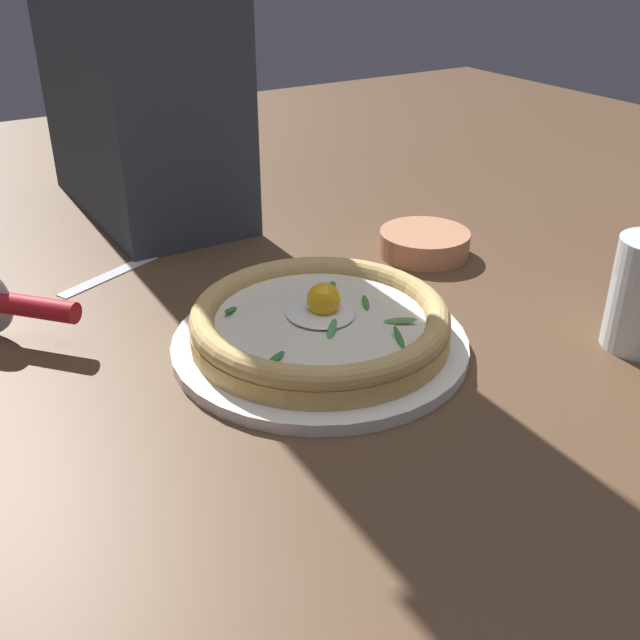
% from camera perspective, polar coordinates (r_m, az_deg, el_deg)
% --- Properties ---
extents(ground_plane, '(2.40, 2.40, 0.03)m').
position_cam_1_polar(ground_plane, '(0.74, 2.56, -4.05)').
color(ground_plane, brown).
rests_on(ground_plane, ground).
extents(pizza_plate, '(0.29, 0.29, 0.01)m').
position_cam_1_polar(pizza_plate, '(0.74, 0.00, -1.77)').
color(pizza_plate, white).
rests_on(pizza_plate, ground).
extents(pizza, '(0.25, 0.25, 0.06)m').
position_cam_1_polar(pizza, '(0.73, 0.01, -0.10)').
color(pizza, tan).
rests_on(pizza, pizza_plate).
extents(side_bowl, '(0.11, 0.11, 0.03)m').
position_cam_1_polar(side_bowl, '(0.96, 7.94, 5.83)').
color(side_bowl, '#B67655').
rests_on(side_bowl, ground).
extents(pizza_cutter, '(0.12, 0.11, 0.08)m').
position_cam_1_polar(pizza_cutter, '(0.80, -22.04, 1.10)').
color(pizza_cutter, silver).
rests_on(pizza_cutter, ground).
extents(table_knife, '(0.11, 0.22, 0.01)m').
position_cam_1_polar(table_knife, '(0.98, -12.11, 5.18)').
color(table_knife, silver).
rests_on(table_knife, ground).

